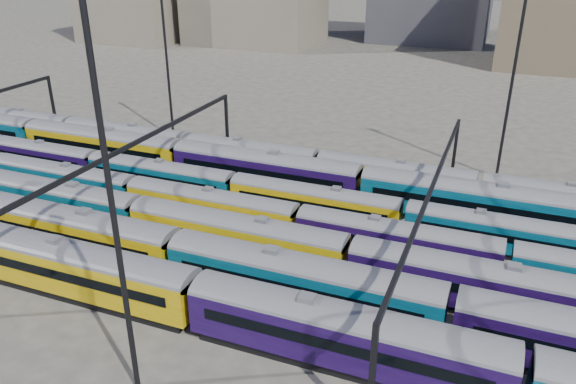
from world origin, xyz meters
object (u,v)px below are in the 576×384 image
at_px(rake_1, 301,277).
at_px(rake_2, 138,213).
at_px(rake_0, 196,294).
at_px(mast_2, 110,194).

xyz_separation_m(rake_1, rake_2, (-18.77, 5.00, -0.20)).
height_order(rake_0, rake_1, rake_0).
bearing_deg(mast_2, rake_2, 124.73).
relative_size(rake_0, mast_2, 5.31).
relative_size(rake_1, mast_2, 4.41).
distance_m(rake_0, rake_1, 8.16).
bearing_deg(rake_0, mast_2, -94.35).
xyz_separation_m(rake_2, mast_2, (11.78, -17.00, 11.24)).
relative_size(rake_0, rake_2, 1.07).
xyz_separation_m(rake_0, rake_1, (6.45, 5.00, -0.01)).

